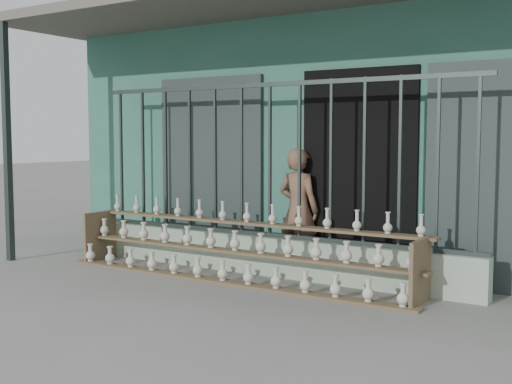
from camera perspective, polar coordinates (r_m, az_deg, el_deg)
The scene contains 6 objects.
ground at distance 6.57m, azimuth -4.73°, elevation -9.36°, with size 60.00×60.00×0.00m, color slate.
workshop_building at distance 10.07m, azimuth 9.92°, elevation 4.85°, with size 7.40×6.60×3.21m.
parapet_wall at distance 7.57m, azimuth 1.22°, elevation -5.69°, with size 5.00×0.20×0.45m, color #A1B89D.
security_fence at distance 7.45m, azimuth 1.23°, elevation 2.84°, with size 5.00×0.04×1.80m.
shelf_rack at distance 7.32m, azimuth -1.94°, elevation -4.97°, with size 4.50×0.68×0.85m.
elderly_woman at distance 7.75m, azimuth 3.79°, elevation -1.58°, with size 0.54×0.36×1.49m, color brown.
Camera 1 is at (3.84, -5.08, 1.61)m, focal length 45.00 mm.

